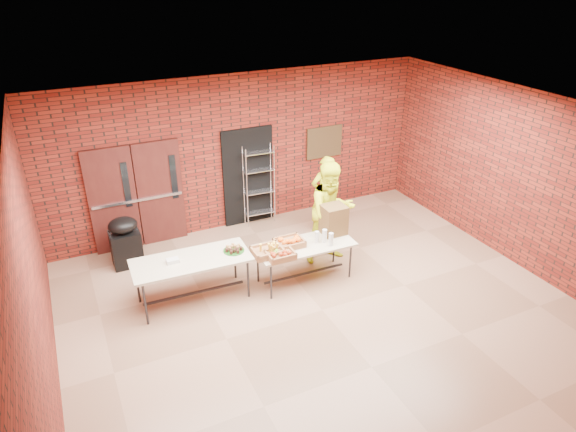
% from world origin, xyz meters
% --- Properties ---
extents(room, '(8.08, 7.08, 3.28)m').
position_xyz_m(room, '(0.00, 0.00, 1.60)').
color(room, '#846147').
rests_on(room, ground).
extents(double_doors, '(1.78, 0.12, 2.10)m').
position_xyz_m(double_doors, '(-2.20, 3.44, 1.05)').
color(double_doors, '#411812').
rests_on(double_doors, room).
extents(dark_doorway, '(1.10, 0.06, 2.10)m').
position_xyz_m(dark_doorway, '(0.10, 3.46, 1.05)').
color(dark_doorway, black).
rests_on(dark_doorway, room).
extents(bronze_plaque, '(0.85, 0.04, 0.70)m').
position_xyz_m(bronze_plaque, '(1.90, 3.45, 1.55)').
color(bronze_plaque, '#3F3119').
rests_on(bronze_plaque, room).
extents(wire_rack, '(0.65, 0.25, 1.75)m').
position_xyz_m(wire_rack, '(0.28, 3.32, 0.87)').
color(wire_rack, silver).
rests_on(wire_rack, room).
extents(table_left, '(1.95, 0.88, 0.79)m').
position_xyz_m(table_left, '(-1.80, 1.19, 0.72)').
color(table_left, tan).
rests_on(table_left, room).
extents(table_right, '(1.75, 0.76, 0.71)m').
position_xyz_m(table_right, '(0.15, 0.94, 0.65)').
color(table_right, tan).
rests_on(table_right, room).
extents(basket_bananas, '(0.50, 0.39, 0.15)m').
position_xyz_m(basket_bananas, '(-0.57, 0.91, 0.78)').
color(basket_bananas, '#8F6139').
rests_on(basket_bananas, table_right).
extents(basket_oranges, '(0.48, 0.38, 0.15)m').
position_xyz_m(basket_oranges, '(-0.11, 1.03, 0.78)').
color(basket_oranges, '#8F6139').
rests_on(basket_oranges, table_right).
extents(basket_apples, '(0.46, 0.35, 0.14)m').
position_xyz_m(basket_apples, '(-0.41, 0.73, 0.77)').
color(basket_apples, '#8F6139').
rests_on(basket_apples, table_right).
extents(muffin_tray, '(0.35, 0.35, 0.09)m').
position_xyz_m(muffin_tray, '(-1.08, 1.15, 0.83)').
color(muffin_tray, '#194D14').
rests_on(muffin_tray, table_left).
extents(napkin_box, '(0.20, 0.13, 0.07)m').
position_xyz_m(napkin_box, '(-2.09, 1.23, 0.82)').
color(napkin_box, silver).
rests_on(napkin_box, table_left).
extents(coffee_dispenser, '(0.41, 0.37, 0.54)m').
position_xyz_m(coffee_dispenser, '(0.80, 1.09, 0.98)').
color(coffee_dispenser, '#543B1D').
rests_on(coffee_dispenser, table_right).
extents(cup_stack_front, '(0.08, 0.08, 0.24)m').
position_xyz_m(cup_stack_front, '(0.50, 0.88, 0.83)').
color(cup_stack_front, silver).
rests_on(cup_stack_front, table_right).
extents(cup_stack_mid, '(0.08, 0.08, 0.24)m').
position_xyz_m(cup_stack_mid, '(0.54, 0.73, 0.83)').
color(cup_stack_mid, silver).
rests_on(cup_stack_mid, table_right).
extents(cup_stack_back, '(0.07, 0.07, 0.21)m').
position_xyz_m(cup_stack_back, '(0.37, 0.92, 0.82)').
color(cup_stack_back, silver).
rests_on(cup_stack_back, table_right).
extents(covered_grill, '(0.54, 0.45, 0.97)m').
position_xyz_m(covered_grill, '(-2.61, 2.81, 0.49)').
color(covered_grill, black).
rests_on(covered_grill, room).
extents(volunteer_woman, '(0.66, 0.50, 1.65)m').
position_xyz_m(volunteer_woman, '(1.38, 2.42, 0.83)').
color(volunteer_woman, yellow).
rests_on(volunteer_woman, room).
extents(volunteer_man, '(0.96, 0.75, 1.95)m').
position_xyz_m(volunteer_man, '(0.91, 1.37, 0.98)').
color(volunteer_man, yellow).
rests_on(volunteer_man, room).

